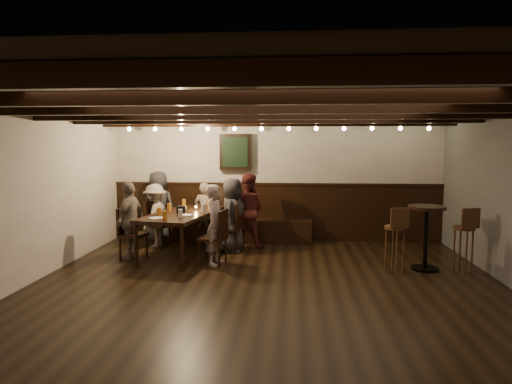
# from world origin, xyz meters

# --- Properties ---
(room) EXTENTS (7.00, 7.00, 7.00)m
(room) POSITION_xyz_m (-0.29, 2.21, 1.07)
(room) COLOR black
(room) RESTS_ON ground
(dining_table) EXTENTS (1.21, 2.10, 0.74)m
(dining_table) POSITION_xyz_m (-1.54, 2.05, 0.68)
(dining_table) COLOR black
(dining_table) RESTS_ON floor
(chair_left_near) EXTENTS (0.46, 0.46, 0.87)m
(chair_left_near) POSITION_xyz_m (-2.18, 2.61, 0.26)
(chair_left_near) COLOR black
(chair_left_near) RESTS_ON floor
(chair_left_far) EXTENTS (0.45, 0.45, 0.86)m
(chair_left_far) POSITION_xyz_m (-2.33, 1.73, 0.26)
(chair_left_far) COLOR black
(chair_left_far) RESTS_ON floor
(chair_right_near) EXTENTS (0.46, 0.46, 0.88)m
(chair_right_near) POSITION_xyz_m (-0.76, 2.37, 0.27)
(chair_right_near) COLOR black
(chair_right_near) RESTS_ON floor
(chair_right_far) EXTENTS (0.46, 0.46, 0.88)m
(chair_right_far) POSITION_xyz_m (-0.91, 1.48, 0.27)
(chair_right_far) COLOR black
(chair_right_far) RESTS_ON floor
(person_bench_left) EXTENTS (0.74, 0.55, 1.38)m
(person_bench_left) POSITION_xyz_m (-2.28, 3.09, 0.69)
(person_bench_left) COLOR #2B2B2E
(person_bench_left) RESTS_ON floor
(person_bench_centre) EXTENTS (0.47, 0.35, 1.17)m
(person_bench_centre) POSITION_xyz_m (-1.37, 3.08, 0.59)
(person_bench_centre) COLOR gray
(person_bench_centre) RESTS_ON floor
(person_bench_right) EXTENTS (0.75, 0.63, 1.38)m
(person_bench_right) POSITION_xyz_m (-0.50, 2.78, 0.69)
(person_bench_right) COLOR #58231E
(person_bench_right) RESTS_ON floor
(person_left_near) EXTENTS (0.56, 0.83, 1.18)m
(person_left_near) POSITION_xyz_m (-2.21, 2.62, 0.59)
(person_left_near) COLOR gray
(person_left_near) RESTS_ON floor
(person_left_far) EXTENTS (0.44, 0.80, 1.29)m
(person_left_far) POSITION_xyz_m (-2.36, 1.73, 0.65)
(person_left_far) COLOR slate
(person_left_far) RESTS_ON floor
(person_right_near) EXTENTS (0.52, 0.70, 1.31)m
(person_right_near) POSITION_xyz_m (-0.73, 2.36, 0.66)
(person_right_near) COLOR #2A292C
(person_right_near) RESTS_ON floor
(person_right_far) EXTENTS (0.38, 0.51, 1.28)m
(person_right_far) POSITION_xyz_m (-0.88, 1.48, 0.64)
(person_right_far) COLOR gray
(person_right_far) RESTS_ON floor
(pint_a) EXTENTS (0.07, 0.07, 0.14)m
(pint_a) POSITION_xyz_m (-1.70, 2.79, 0.81)
(pint_a) COLOR #BF7219
(pint_a) RESTS_ON dining_table
(pint_b) EXTENTS (0.07, 0.07, 0.14)m
(pint_b) POSITION_xyz_m (-1.19, 2.65, 0.81)
(pint_b) COLOR #BF7219
(pint_b) RESTS_ON dining_table
(pint_c) EXTENTS (0.07, 0.07, 0.14)m
(pint_c) POSITION_xyz_m (-1.82, 2.20, 0.81)
(pint_c) COLOR #BF7219
(pint_c) RESTS_ON dining_table
(pint_d) EXTENTS (0.07, 0.07, 0.14)m
(pint_d) POSITION_xyz_m (-1.21, 2.19, 0.81)
(pint_d) COLOR silver
(pint_d) RESTS_ON dining_table
(pint_e) EXTENTS (0.07, 0.07, 0.14)m
(pint_e) POSITION_xyz_m (-1.84, 1.64, 0.81)
(pint_e) COLOR #BF7219
(pint_e) RESTS_ON dining_table
(pint_f) EXTENTS (0.07, 0.07, 0.14)m
(pint_f) POSITION_xyz_m (-1.44, 1.47, 0.81)
(pint_f) COLOR silver
(pint_f) RESTS_ON dining_table
(pint_g) EXTENTS (0.07, 0.07, 0.14)m
(pint_g) POSITION_xyz_m (-1.63, 1.25, 0.81)
(pint_g) COLOR #BF7219
(pint_g) RESTS_ON dining_table
(plate_near) EXTENTS (0.24, 0.24, 0.01)m
(plate_near) POSITION_xyz_m (-1.81, 1.38, 0.75)
(plate_near) COLOR white
(plate_near) RESTS_ON dining_table
(plate_far) EXTENTS (0.24, 0.24, 0.01)m
(plate_far) POSITION_xyz_m (-1.42, 1.72, 0.75)
(plate_far) COLOR white
(plate_far) RESTS_ON dining_table
(condiment_caddy) EXTENTS (0.15, 0.10, 0.12)m
(condiment_caddy) POSITION_xyz_m (-1.55, 2.00, 0.80)
(condiment_caddy) COLOR black
(condiment_caddy) RESTS_ON dining_table
(candle) EXTENTS (0.05, 0.05, 0.05)m
(candle) POSITION_xyz_m (-1.37, 2.32, 0.77)
(candle) COLOR beige
(candle) RESTS_ON dining_table
(high_top_table) EXTENTS (0.55, 0.55, 0.98)m
(high_top_table) POSITION_xyz_m (2.35, 1.42, 0.64)
(high_top_table) COLOR black
(high_top_table) RESTS_ON floor
(bar_stool_left) EXTENTS (0.32, 0.34, 1.00)m
(bar_stool_left) POSITION_xyz_m (1.85, 1.22, 0.37)
(bar_stool_left) COLOR #3B2012
(bar_stool_left) RESTS_ON floor
(bar_stool_right) EXTENTS (0.33, 0.34, 1.00)m
(bar_stool_right) POSITION_xyz_m (2.85, 1.27, 0.37)
(bar_stool_right) COLOR #3B2012
(bar_stool_right) RESTS_ON floor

